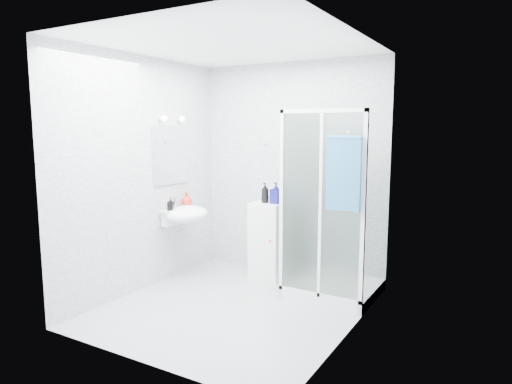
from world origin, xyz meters
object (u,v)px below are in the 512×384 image
Objects in this scene: shower_enclosure at (325,256)px; soap_dispenser_black at (171,204)px; wall_basin at (185,214)px; soap_dispenser_orange at (187,199)px; shampoo_bottle_b at (276,193)px; storage_cabinet at (269,240)px; shampoo_bottle_a at (265,193)px; hand_towel at (343,172)px.

soap_dispenser_black is at bearing -164.44° from shower_enclosure.
soap_dispenser_orange is at bearing 121.65° from wall_basin.
shower_enclosure is 7.95× the size of shampoo_bottle_b.
wall_basin is 0.60× the size of storage_cabinet.
wall_basin is at bearing -169.19° from shower_enclosure.
shampoo_bottle_b reaches higher than shampoo_bottle_a.
wall_basin is at bearing -147.19° from shampoo_bottle_a.
wall_basin is 2.31× the size of shampoo_bottle_a.
hand_towel is 4.71× the size of soap_dispenser_black.
shampoo_bottle_a is at bearing -169.71° from shampoo_bottle_b.
shampoo_bottle_a reaches higher than soap_dispenser_orange.
shampoo_bottle_b is (-1.04, 0.63, -0.36)m from hand_towel.
wall_basin is at bearing -146.51° from storage_cabinet.
soap_dispenser_orange is at bearing -159.49° from shampoo_bottle_b.
soap_dispenser_orange is 0.32m from soap_dispenser_black.
shampoo_bottle_a is at bearing -130.53° from storage_cabinet.
hand_towel reaches higher than wall_basin.
shower_enclosure is 1.06m from shampoo_bottle_a.
soap_dispenser_orange is at bearing -156.87° from storage_cabinet.
soap_dispenser_orange is at bearing 173.39° from hand_towel.
wall_basin is 1.11m from shampoo_bottle_b.
hand_towel is at bearing -31.04° from shampoo_bottle_b.
storage_cabinet is at bearing 33.66° from wall_basin.
hand_towel reaches higher than shampoo_bottle_b.
soap_dispenser_black is (-1.01, -0.71, -0.12)m from shampoo_bottle_b.
hand_towel is at bearing -2.46° from wall_basin.
hand_towel reaches higher than soap_dispenser_black.
hand_towel is at bearing 2.25° from soap_dispenser_black.
hand_towel reaches higher than soap_dispenser_orange.
shower_enclosure is 0.85m from storage_cabinet.
hand_towel is at bearing -6.61° from soap_dispenser_orange.
shower_enclosure is 1.09m from hand_towel.
wall_basin is 3.21× the size of soap_dispenser_orange.
shower_enclosure reaches higher than shampoo_bottle_a.
shampoo_bottle_b is at bearing -8.70° from storage_cabinet.
storage_cabinet is (0.84, 0.56, -0.33)m from wall_basin.
hand_towel is (1.14, -0.64, 0.95)m from storage_cabinet.
wall_basin is at bearing 65.50° from soap_dispenser_black.
storage_cabinet is 5.32× the size of soap_dispenser_orange.
shower_enclosure is 1.83m from soap_dispenser_orange.
storage_cabinet is 3.69× the size of shampoo_bottle_b.
soap_dispenser_black is (-0.88, -0.68, -0.11)m from shampoo_bottle_a.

